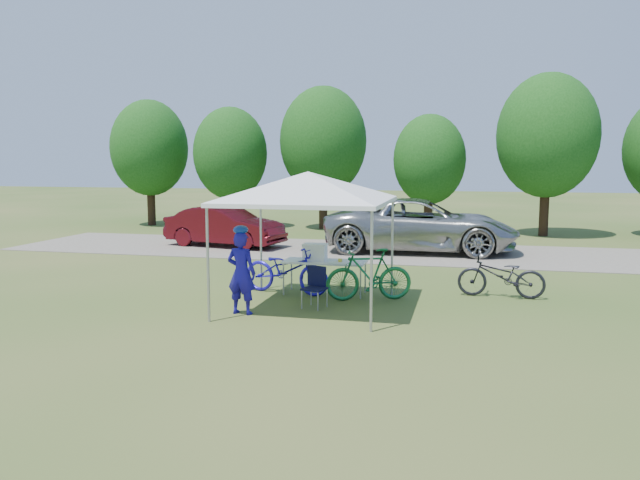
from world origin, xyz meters
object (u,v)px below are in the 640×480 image
(bike_green, at_px, (369,275))
(minivan, at_px, (421,225))
(folding_chair, at_px, (316,283))
(sedan, at_px, (225,226))
(cooler, at_px, (315,252))
(bike_dark, at_px, (501,275))
(folding_table, at_px, (325,263))
(cyclist, at_px, (241,273))
(bike_blue, at_px, (287,270))

(bike_green, bearing_deg, minivan, 155.05)
(folding_chair, relative_size, sedan, 0.20)
(cooler, height_order, bike_green, cooler)
(bike_dark, xyz_separation_m, minivan, (-2.19, 6.45, 0.39))
(folding_table, relative_size, minivan, 0.30)
(bike_green, height_order, bike_dark, bike_green)
(folding_chair, distance_m, minivan, 8.36)
(cooler, height_order, cyclist, cyclist)
(folding_table, xyz_separation_m, bike_dark, (3.78, 0.53, -0.22))
(cooler, distance_m, bike_dark, 4.06)
(folding_table, height_order, bike_green, bike_green)
(cooler, bearing_deg, bike_blue, -167.64)
(minivan, bearing_deg, bike_blue, 159.32)
(bike_dark, relative_size, sedan, 0.44)
(folding_chair, xyz_separation_m, minivan, (1.49, 8.22, 0.39))
(bike_green, distance_m, bike_dark, 2.89)
(bike_dark, bearing_deg, cooler, -79.05)
(cooler, relative_size, bike_green, 0.28)
(cooler, height_order, minivan, minivan)
(bike_dark, bearing_deg, bike_blue, -78.38)
(bike_green, xyz_separation_m, minivan, (0.54, 7.36, 0.32))
(cyclist, bearing_deg, bike_dark, -145.19)
(cooler, bearing_deg, folding_table, 0.00)
(bike_blue, bearing_deg, minivan, -7.27)
(bike_green, relative_size, minivan, 0.30)
(folding_chair, xyz_separation_m, bike_green, (0.95, 0.85, 0.07))
(folding_table, xyz_separation_m, cooler, (-0.22, 0.00, 0.23))
(cooler, xyz_separation_m, minivan, (1.81, 6.97, -0.06))
(bike_blue, bearing_deg, folding_chair, -128.30)
(folding_chair, distance_m, cyclist, 1.56)
(folding_table, xyz_separation_m, bike_green, (1.05, -0.39, -0.15))
(bike_green, xyz_separation_m, sedan, (-6.10, 7.09, 0.15))
(bike_blue, distance_m, sedan, 8.03)
(folding_chair, xyz_separation_m, cooler, (-0.31, 1.25, 0.45))
(folding_table, xyz_separation_m, cyclist, (-1.15, -2.13, 0.10))
(folding_chair, bearing_deg, cooler, 120.25)
(folding_chair, bearing_deg, folding_table, 110.45)
(folding_table, xyz_separation_m, folding_chair, (0.10, -1.25, -0.22))
(minivan, height_order, sedan, minivan)
(folding_chair, distance_m, bike_green, 1.28)
(minivan, bearing_deg, folding_table, 165.34)
(folding_table, distance_m, bike_blue, 0.87)
(cooler, xyz_separation_m, cyclist, (-0.93, -2.13, -0.13))
(bike_green, height_order, minivan, minivan)
(minivan, relative_size, sedan, 1.48)
(folding_table, height_order, sedan, sedan)
(bike_blue, distance_m, bike_green, 1.90)
(folding_chair, relative_size, bike_green, 0.45)
(cooler, bearing_deg, bike_dark, 7.48)
(bike_dark, bearing_deg, bike_green, -67.97)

